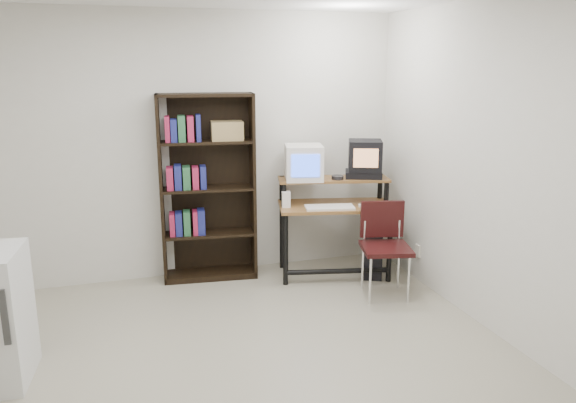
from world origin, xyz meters
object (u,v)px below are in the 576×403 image
object	(u,v)px
pc_tower	(372,254)
computer_desk	(334,210)
crt_tv	(365,156)
crt_monitor	(304,162)
bookshelf	(207,186)
school_chair	(384,239)

from	to	relation	value
pc_tower	computer_desk	bearing A→B (deg)	-169.68
computer_desk	crt_tv	xyz separation A→B (m)	(0.33, 0.04, 0.53)
crt_monitor	crt_tv	size ratio (longest dim) A/B	1.05
crt_monitor	bookshelf	bearing A→B (deg)	-175.49
pc_tower	bookshelf	world-z (taller)	bookshelf
computer_desk	school_chair	size ratio (longest dim) A/B	1.39
crt_tv	computer_desk	bearing A→B (deg)	-151.29
bookshelf	school_chair	bearing A→B (deg)	-25.34
crt_tv	pc_tower	size ratio (longest dim) A/B	0.93
crt_monitor	bookshelf	xyz separation A→B (m)	(-0.94, 0.15, -0.21)
crt_tv	school_chair	bearing A→B (deg)	-74.84
computer_desk	school_chair	xyz separation A→B (m)	(0.26, -0.59, -0.15)
school_chair	bookshelf	xyz separation A→B (m)	(-1.48, 0.91, 0.41)
crt_tv	pc_tower	bearing A→B (deg)	-49.59
crt_tv	school_chair	xyz separation A→B (m)	(-0.08, -0.63, -0.67)
pc_tower	school_chair	distance (m)	0.60
computer_desk	school_chair	world-z (taller)	computer_desk
computer_desk	school_chair	distance (m)	0.67
crt_monitor	bookshelf	size ratio (longest dim) A/B	0.24
crt_monitor	school_chair	distance (m)	1.11
pc_tower	school_chair	world-z (taller)	school_chair
computer_desk	crt_tv	world-z (taller)	crt_tv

